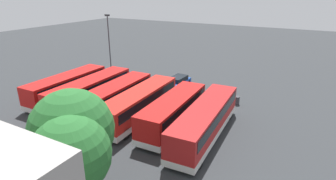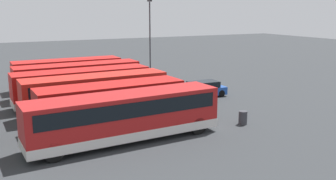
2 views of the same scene
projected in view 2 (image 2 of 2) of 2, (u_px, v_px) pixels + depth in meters
The scene contains 10 objects.
ground_plane at pixel (190, 96), 34.96m from camera, with size 140.00×140.00×0.00m, color #2D3033.
bus_single_deck_near_end at pixel (125, 115), 22.66m from camera, with size 3.17×12.11×2.95m.
bus_single_deck_second at pixel (112, 103), 25.66m from camera, with size 2.92×10.21×2.95m.
bus_single_deck_third at pixel (96, 92), 29.00m from camera, with size 2.88×11.20×2.95m.
bus_single_deck_fourth at pixel (83, 85), 31.76m from camera, with size 2.89×11.43×2.95m.
bus_single_deck_fifth at pixel (78, 78), 35.15m from camera, with size 2.91×11.60×2.95m.
bus_single_deck_sixth at pixel (68, 73), 38.13m from camera, with size 2.75×10.68×2.95m.
car_hatchback_silver at pixel (202, 89), 34.56m from camera, with size 2.05×4.65×1.43m.
lamp_post_tall at pixel (150, 33), 43.41m from camera, with size 0.70×0.30×9.01m.
waste_bin_yellow at pixel (243, 118), 26.26m from camera, with size 0.60×0.60×0.95m, color #333338.
Camera 2 is at (-29.41, 17.31, 7.89)m, focal length 40.16 mm.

